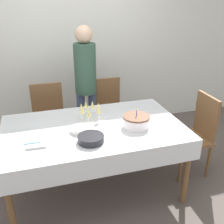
{
  "coord_description": "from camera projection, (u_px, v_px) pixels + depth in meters",
  "views": [
    {
      "loc": [
        -0.5,
        -2.3,
        1.97
      ],
      "look_at": [
        0.21,
        0.04,
        0.89
      ],
      "focal_mm": 42.0,
      "sensor_mm": 36.0,
      "label": 1
    }
  ],
  "objects": [
    {
      "name": "dining_table",
      "position": [
        94.0,
        135.0,
        2.67
      ],
      "size": [
        1.8,
        1.09,
        0.77
      ],
      "color": "white",
      "rests_on": "ground_plane"
    },
    {
      "name": "fork_pile",
      "position": [
        36.0,
        147.0,
        2.27
      ],
      "size": [
        0.17,
        0.07,
        0.02
      ],
      "color": "silver",
      "rests_on": "dining_table"
    },
    {
      "name": "plate_stack_main",
      "position": [
        91.0,
        139.0,
        2.35
      ],
      "size": [
        0.24,
        0.24,
        0.06
      ],
      "color": "black",
      "rests_on": "dining_table"
    },
    {
      "name": "dining_chair_far_left",
      "position": [
        49.0,
        118.0,
        3.38
      ],
      "size": [
        0.43,
        0.43,
        0.96
      ],
      "color": "brown",
      "rests_on": "ground_plane"
    },
    {
      "name": "ground_plane",
      "position": [
        95.0,
        187.0,
        2.94
      ],
      "size": [
        12.0,
        12.0,
        0.0
      ],
      "primitive_type": "plane",
      "color": "#564C47"
    },
    {
      "name": "wall_back",
      "position": [
        68.0,
        43.0,
        3.79
      ],
      "size": [
        8.0,
        0.05,
        2.7
      ],
      "color": "silver",
      "rests_on": "ground_plane"
    },
    {
      "name": "person_standing",
      "position": [
        86.0,
        78.0,
        3.39
      ],
      "size": [
        0.28,
        0.28,
        1.66
      ],
      "color": "#3F4C72",
      "rests_on": "ground_plane"
    },
    {
      "name": "plate_stack_dessert",
      "position": [
        80.0,
        129.0,
        2.54
      ],
      "size": [
        0.19,
        0.19,
        0.04
      ],
      "color": "silver",
      "rests_on": "dining_table"
    },
    {
      "name": "cake_knife",
      "position": [
        141.0,
        135.0,
        2.48
      ],
      "size": [
        0.3,
        0.08,
        0.0
      ],
      "color": "silver",
      "rests_on": "dining_table"
    },
    {
      "name": "dining_chair_right_end",
      "position": [
        196.0,
        131.0,
        3.05
      ],
      "size": [
        0.43,
        0.43,
        0.96
      ],
      "color": "brown",
      "rests_on": "ground_plane"
    },
    {
      "name": "birthday_cake",
      "position": [
        136.0,
        121.0,
        2.62
      ],
      "size": [
        0.27,
        0.27,
        0.19
      ],
      "color": "white",
      "rests_on": "dining_table"
    },
    {
      "name": "champagne_tray",
      "position": [
        89.0,
        112.0,
        2.76
      ],
      "size": [
        0.33,
        0.33,
        0.18
      ],
      "color": "silver",
      "rests_on": "dining_table"
    },
    {
      "name": "dining_chair_far_right",
      "position": [
        108.0,
        111.0,
        3.59
      ],
      "size": [
        0.43,
        0.43,
        0.96
      ],
      "color": "brown",
      "rests_on": "ground_plane"
    },
    {
      "name": "napkin_pile",
      "position": [
        32.0,
        139.0,
        2.39
      ],
      "size": [
        0.15,
        0.15,
        0.01
      ],
      "color": "#8CC6E0",
      "rests_on": "dining_table"
    }
  ]
}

